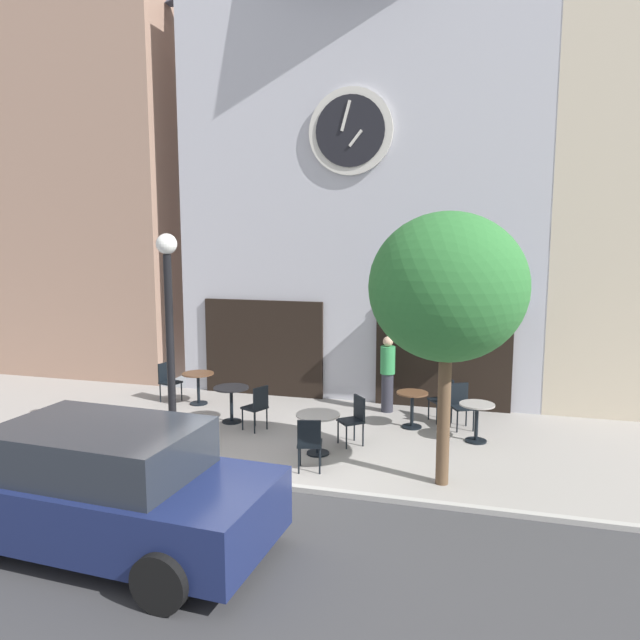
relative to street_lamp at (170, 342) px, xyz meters
The scene contains 18 objects.
ground_plane 3.14m from the street_lamp, 45.79° to the right, with size 29.34×11.53×0.13m.
clock_building 6.84m from the street_lamp, 65.36° to the left, with size 8.48×3.45×11.42m.
neighbor_building_left 10.39m from the street_lamp, 132.18° to the left, with size 6.19×4.70×15.63m.
street_lamp is the anchor object (origin of this frame).
street_tree 4.90m from the street_lamp, ahead, with size 2.36×2.13×4.19m.
cafe_table_center 3.27m from the street_lamp, 108.21° to the left, with size 0.72×0.72×0.72m.
cafe_table_leftmost 2.29m from the street_lamp, 78.29° to the left, with size 0.73×0.73×0.74m.
cafe_table_near_door 2.98m from the street_lamp, 10.49° to the left, with size 0.77×0.77×0.73m.
cafe_table_rightmost 4.88m from the street_lamp, 30.99° to the left, with size 0.63×0.63×0.73m.
cafe_table_near_curb 5.77m from the street_lamp, 19.71° to the left, with size 0.65×0.65×0.73m.
cafe_chair_near_tree 3.60m from the street_lamp, 121.19° to the left, with size 0.49×0.49×0.90m.
cafe_chair_facing_street 2.27m from the street_lamp, 52.13° to the left, with size 0.53×0.53×0.90m.
cafe_chair_corner 3.04m from the street_lamp, ahead, with size 0.48×0.48×0.90m.
cafe_chair_left_end 5.76m from the street_lamp, 28.04° to the left, with size 0.54×0.54×0.90m.
cafe_chair_under_awning 3.59m from the street_lamp, 20.25° to the left, with size 0.56×0.56×0.90m.
cafe_chair_right_end 5.66m from the street_lamp, 33.30° to the left, with size 0.56×0.56×0.90m.
pedestrian_green 4.86m from the street_lamp, 45.21° to the left, with size 0.36×0.36×1.67m.
parked_car_navy 3.59m from the street_lamp, 75.07° to the right, with size 4.39×2.20×1.55m.
Camera 1 is at (3.63, -8.17, 3.83)m, focal length 33.61 mm.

